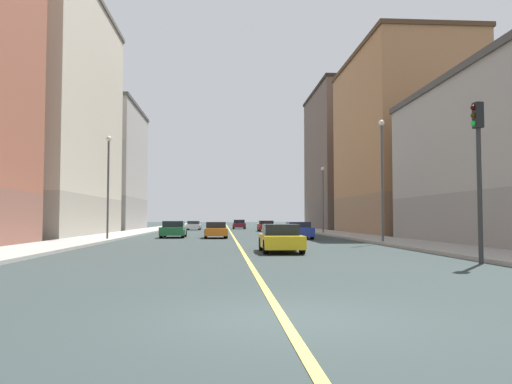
% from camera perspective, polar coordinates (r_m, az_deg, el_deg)
% --- Properties ---
extents(ground_plane, '(400.00, 400.00, 0.00)m').
position_cam_1_polar(ground_plane, '(8.32, 2.97, -13.84)').
color(ground_plane, '#2B3736').
rests_on(ground_plane, ground).
extents(sidewalk_left, '(3.73, 168.00, 0.15)m').
position_cam_1_polar(sidewalk_left, '(58.21, 7.29, -4.38)').
color(sidewalk_left, '#9E9B93').
rests_on(sidewalk_left, ground).
extents(sidewalk_right, '(3.73, 168.00, 0.15)m').
position_cam_1_polar(sidewalk_right, '(57.88, -13.02, -4.34)').
color(sidewalk_right, '#9E9B93').
rests_on(sidewalk_right, ground).
extents(lane_center_stripe, '(0.16, 154.00, 0.01)m').
position_cam_1_polar(lane_center_stripe, '(57.14, -2.84, -4.50)').
color(lane_center_stripe, '#E5D14C').
rests_on(lane_center_stripe, ground).
extents(building_left_mid, '(9.83, 18.71, 17.95)m').
position_cam_1_polar(building_left_mid, '(53.28, 15.82, 5.18)').
color(building_left_mid, '#8F6B4F').
rests_on(building_left_mid, ground).
extents(building_left_far, '(9.83, 18.15, 19.76)m').
position_cam_1_polar(building_left_far, '(74.08, 10.15, 3.56)').
color(building_left_far, brown).
rests_on(building_left_far, ground).
extents(building_right_midblock, '(9.83, 21.73, 21.56)m').
position_cam_1_polar(building_right_midblock, '(49.99, -22.45, 7.92)').
color(building_right_midblock, '#9D9688').
rests_on(building_right_midblock, ground).
extents(building_right_distant, '(9.83, 17.35, 16.31)m').
position_cam_1_polar(building_right_distant, '(70.45, -16.81, 2.56)').
color(building_right_distant, gray).
rests_on(building_right_distant, ground).
extents(traffic_light_left_near, '(0.40, 0.32, 5.61)m').
position_cam_1_polar(traffic_light_left_near, '(19.40, 23.53, 3.48)').
color(traffic_light_left_near, '#2D2D2D').
rests_on(traffic_light_left_near, ground).
extents(street_lamp_left_near, '(0.36, 0.36, 7.55)m').
position_cam_1_polar(street_lamp_left_near, '(32.73, 13.85, 2.62)').
color(street_lamp_left_near, '#4C4C51').
rests_on(street_lamp_left_near, ground).
extents(street_lamp_right_near, '(0.36, 0.36, 7.20)m').
position_cam_1_polar(street_lamp_right_near, '(37.30, -16.14, 1.69)').
color(street_lamp_right_near, '#4C4C51').
rests_on(street_lamp_right_near, ground).
extents(street_lamp_left_far, '(0.36, 0.36, 6.49)m').
position_cam_1_polar(street_lamp_left_far, '(50.76, 7.46, -0.02)').
color(street_lamp_left_far, '#4C4C51').
rests_on(street_lamp_left_far, ground).
extents(car_maroon, '(1.85, 4.21, 1.34)m').
position_cam_1_polar(car_maroon, '(75.01, -1.90, -3.64)').
color(car_maroon, maroon).
rests_on(car_maroon, ground).
extents(car_yellow, '(1.84, 4.14, 1.29)m').
position_cam_1_polar(car_yellow, '(23.81, 2.76, -5.19)').
color(car_yellow, gold).
rests_on(car_yellow, ground).
extents(car_red, '(1.91, 4.11, 1.28)m').
position_cam_1_polar(car_red, '(61.31, 1.13, -3.81)').
color(car_red, red).
rests_on(car_red, ground).
extents(car_orange, '(1.88, 4.03, 1.27)m').
position_cam_1_polar(car_orange, '(40.60, -4.51, -4.27)').
color(car_orange, orange).
rests_on(car_orange, ground).
extents(car_blue, '(1.94, 4.48, 1.29)m').
position_cam_1_polar(car_blue, '(39.43, 4.72, -4.28)').
color(car_blue, '#23389E').
rests_on(car_blue, ground).
extents(car_green, '(1.94, 4.57, 1.34)m').
position_cam_1_polar(car_green, '(42.16, -9.16, -4.15)').
color(car_green, '#1E6B38').
rests_on(car_green, ground).
extents(car_white, '(1.90, 3.94, 1.19)m').
position_cam_1_polar(car_white, '(68.86, -6.96, -3.72)').
color(car_white, white).
rests_on(car_white, ground).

